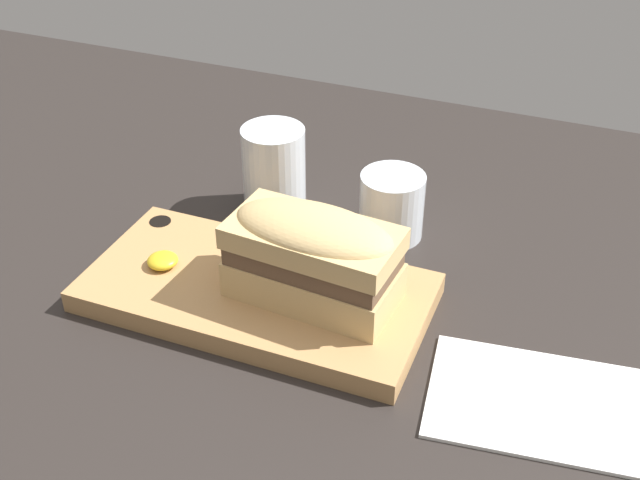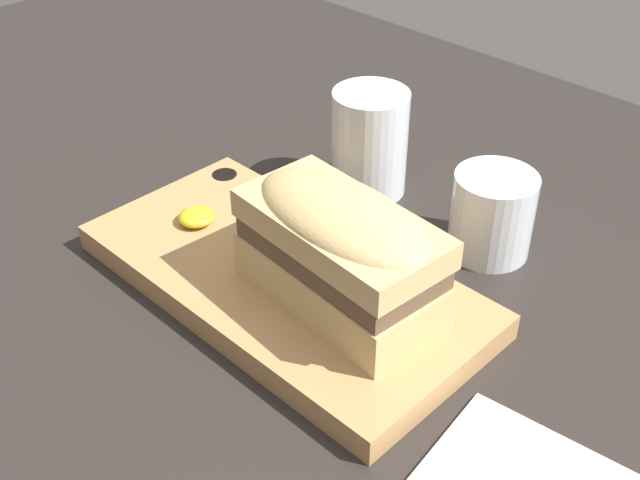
# 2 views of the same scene
# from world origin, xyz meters

# --- Properties ---
(dining_table) EXTENTS (1.76, 1.16, 0.02)m
(dining_table) POSITION_xyz_m (0.00, 0.00, 0.01)
(dining_table) COLOR #282321
(dining_table) RESTS_ON ground
(serving_board) EXTENTS (0.36, 0.18, 0.02)m
(serving_board) POSITION_xyz_m (-0.03, 0.02, 0.03)
(serving_board) COLOR tan
(serving_board) RESTS_ON dining_table
(sandwich) EXTENTS (0.18, 0.10, 0.10)m
(sandwich) POSITION_xyz_m (0.03, 0.02, 0.10)
(sandwich) COLOR tan
(sandwich) RESTS_ON serving_board
(mustard_dollop) EXTENTS (0.03, 0.03, 0.01)m
(mustard_dollop) POSITION_xyz_m (-0.14, 0.01, 0.05)
(mustard_dollop) COLOR gold
(mustard_dollop) RESTS_ON serving_board
(water_glass) EXTENTS (0.08, 0.08, 0.11)m
(water_glass) POSITION_xyz_m (-0.09, 0.19, 0.07)
(water_glass) COLOR silver
(water_glass) RESTS_ON dining_table
(wine_glass) EXTENTS (0.08, 0.08, 0.08)m
(wine_glass) POSITION_xyz_m (0.06, 0.19, 0.06)
(wine_glass) COLOR silver
(wine_glass) RESTS_ON dining_table
(napkin) EXTENTS (0.23, 0.16, 0.00)m
(napkin) POSITION_xyz_m (0.28, -0.02, 0.02)
(napkin) COLOR white
(napkin) RESTS_ON dining_table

